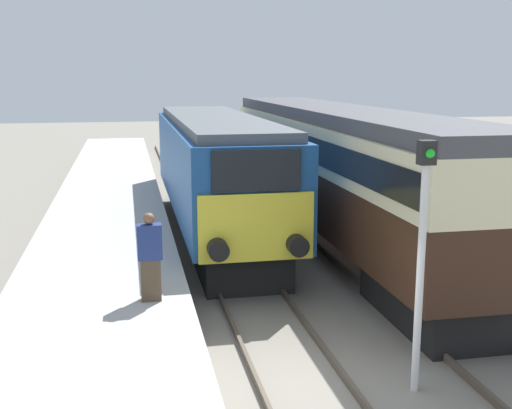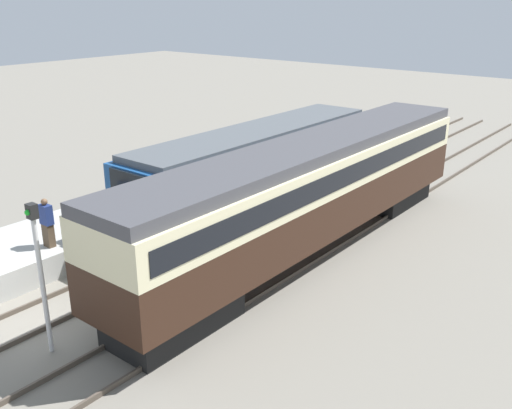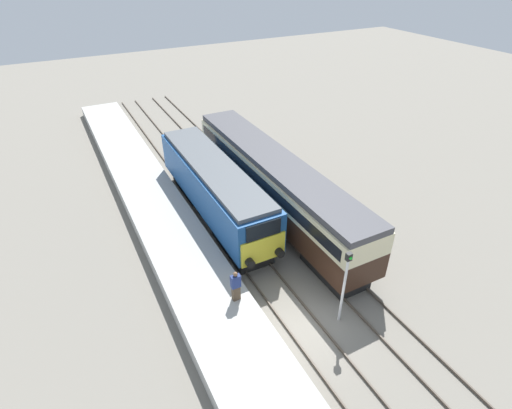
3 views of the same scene
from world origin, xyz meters
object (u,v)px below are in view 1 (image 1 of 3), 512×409
(person_on_platform, at_px, (150,257))
(signal_post, at_px, (422,247))
(passenger_carriage, at_px, (337,162))
(locomotive, at_px, (216,170))

(person_on_platform, xyz_separation_m, signal_post, (3.98, -2.60, 0.68))
(passenger_carriage, distance_m, signal_post, 9.26)
(locomotive, height_order, signal_post, signal_post)
(passenger_carriage, xyz_separation_m, signal_post, (-1.70, -9.10, -0.05))
(locomotive, bearing_deg, signal_post, -80.78)
(locomotive, bearing_deg, person_on_platform, -106.16)
(passenger_carriage, relative_size, person_on_platform, 10.61)
(person_on_platform, relative_size, signal_post, 0.41)
(person_on_platform, bearing_deg, locomotive, 73.84)
(locomotive, xyz_separation_m, passenger_carriage, (3.40, -1.38, 0.35))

